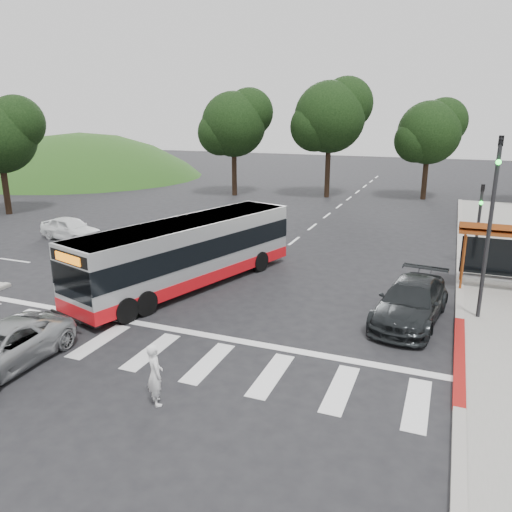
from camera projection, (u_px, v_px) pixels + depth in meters
The scene contains 16 objects.
ground at pixel (220, 298), 20.11m from camera, with size 140.00×140.00×0.00m, color black.
sidewalk_east at pixel (506, 271), 23.36m from camera, with size 4.00×40.00×0.12m, color gray.
curb_east at pixel (460, 266), 24.07m from camera, with size 0.30×40.00×0.15m, color #9E9991.
curb_east_red at pixel (459, 357), 15.13m from camera, with size 0.32×6.00×0.15m, color maroon.
hillside_nw at pixel (83, 176), 58.21m from camera, with size 44.00×44.00×10.00m, color #224315.
crosswalk_ladder at pixel (151, 351), 15.65m from camera, with size 18.00×2.60×0.01m, color silver.
traffic_signal_ne_tall at pixel (491, 214), 16.98m from camera, with size 0.18×0.37×6.50m.
traffic_signal_ne_short at pixel (479, 216), 23.63m from camera, with size 0.18×0.37×4.00m.
tree_north_a at pixel (331, 116), 42.16m from camera, with size 6.60×6.15×10.17m.
tree_north_b at pixel (430, 132), 41.47m from camera, with size 5.72×5.33×8.43m.
tree_north_c at pixel (235, 123), 43.37m from camera, with size 6.16×5.74×9.30m.
tree_west_a at pixel (0, 135), 35.27m from camera, with size 5.72×5.33×8.43m.
transit_bus at pixel (188, 254), 21.20m from camera, with size 2.38×11.00×2.84m, color #A6A9AB, non-canonical shape.
pedestrian at pixel (155, 374), 12.65m from camera, with size 0.61×0.40×1.66m, color white.
dark_sedan at pixel (411, 302), 17.75m from camera, with size 2.05×5.05×1.46m, color black.
west_car_white at pixel (71, 228), 29.18m from camera, with size 1.60×3.96×1.35m, color white.
Camera 1 is at (8.27, -17.00, 7.23)m, focal length 35.00 mm.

